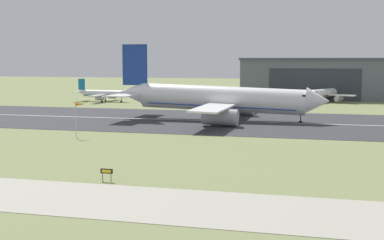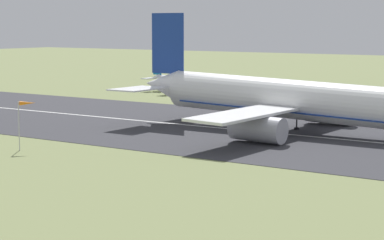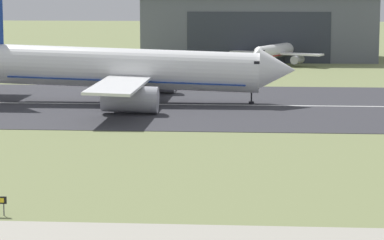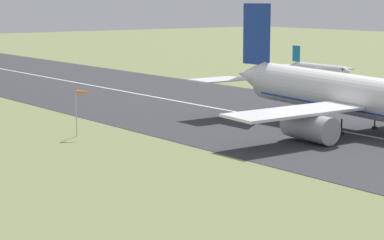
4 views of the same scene
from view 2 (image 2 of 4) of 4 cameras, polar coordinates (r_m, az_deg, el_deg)
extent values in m
plane|color=#7A8451|center=(83.52, -12.73, -4.87)|extent=(692.86, 692.86, 0.00)
cube|color=#333338|center=(122.25, 4.59, -0.85)|extent=(452.86, 50.86, 0.06)
cube|color=silver|center=(122.25, 4.59, -0.84)|extent=(407.57, 0.70, 0.01)
cylinder|color=white|center=(120.79, 7.07, 1.64)|extent=(41.67, 6.61, 7.44)
cone|color=white|center=(133.83, -2.24, 2.73)|extent=(7.72, 5.70, 5.85)
cube|color=navy|center=(120.97, 7.05, 0.83)|extent=(37.35, 6.26, 1.26)
cube|color=white|center=(108.35, 3.97, 0.44)|extent=(6.74, 21.84, 0.59)
cylinder|color=#A8A8B2|center=(109.47, 5.02, -0.65)|extent=(8.28, 3.95, 4.11)
cube|color=white|center=(133.05, 10.20, 1.63)|extent=(6.74, 21.84, 0.59)
cylinder|color=#A8A8B2|center=(131.17, 10.38, 0.58)|extent=(8.28, 3.95, 4.11)
cube|color=navy|center=(132.76, -1.87, 5.86)|extent=(6.81, 0.34, 10.64)
cube|color=white|center=(127.19, -4.13, 2.38)|extent=(6.04, 9.63, 0.24)
cube|color=white|center=(139.80, -0.04, 2.85)|extent=(6.04, 9.63, 0.24)
cylinder|color=black|center=(117.86, 6.32, -0.61)|extent=(0.24, 0.24, 2.39)
cylinder|color=black|center=(117.99, 6.31, -1.08)|extent=(0.84, 0.84, 0.44)
cylinder|color=black|center=(124.45, 7.98, -0.22)|extent=(0.24, 0.24, 2.39)
cylinder|color=black|center=(124.58, 7.97, -0.66)|extent=(0.84, 0.84, 0.44)
cylinder|color=silver|center=(190.55, -0.56, 3.00)|extent=(16.33, 3.28, 2.40)
cone|color=silver|center=(185.03, 1.68, 2.87)|extent=(2.29, 2.52, 2.40)
cone|color=silver|center=(196.54, -2.76, 3.26)|extent=(2.99, 2.31, 2.16)
cube|color=black|center=(185.69, 1.38, 3.04)|extent=(1.21, 2.10, 0.44)
cube|color=#146B9E|center=(190.60, -0.56, 2.81)|extent=(14.70, 3.08, 0.20)
cube|color=silver|center=(185.94, -1.57, 2.76)|extent=(3.04, 9.12, 0.40)
cylinder|color=#A8A8B2|center=(186.26, -1.31, 2.47)|extent=(3.20, 1.66, 1.49)
cube|color=silver|center=(194.88, 0.55, 2.98)|extent=(3.04, 9.12, 0.40)
cylinder|color=#A8A8B2|center=(194.08, 0.54, 2.67)|extent=(3.20, 1.66, 1.49)
cube|color=#146B9E|center=(196.08, -2.67, 4.07)|extent=(2.62, 0.42, 4.08)
cube|color=silver|center=(194.23, -3.33, 3.18)|extent=(2.48, 3.79, 0.24)
cube|color=silver|center=(198.84, -2.18, 3.29)|extent=(2.48, 3.79, 0.24)
cylinder|color=black|center=(186.55, 1.11, 2.26)|extent=(0.24, 0.24, 1.79)
cylinder|color=black|center=(186.61, 1.11, 2.06)|extent=(0.84, 0.84, 0.44)
cylinder|color=black|center=(189.70, -0.87, 2.35)|extent=(0.24, 0.24, 1.79)
cylinder|color=black|center=(189.76, -0.87, 2.15)|extent=(0.84, 0.84, 0.44)
cylinder|color=black|center=(191.96, -0.34, 2.41)|extent=(0.24, 0.24, 1.79)
cylinder|color=black|center=(192.01, -0.34, 2.21)|extent=(0.84, 0.84, 0.44)
cylinder|color=#B7B7BC|center=(105.91, -13.05, -0.45)|extent=(0.14, 0.14, 6.80)
cone|color=orange|center=(105.65, -12.42, 1.27)|extent=(1.82, 2.11, 0.60)
camera|label=1|loc=(38.28, -96.00, -3.85)|focal=50.00mm
camera|label=3|loc=(49.28, -101.06, 0.69)|focal=85.00mm
camera|label=4|loc=(27.47, 80.83, 6.47)|focal=70.00mm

